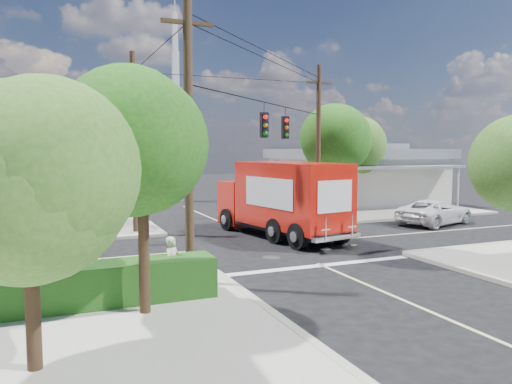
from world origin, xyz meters
TOP-DOWN VIEW (x-y plane):
  - ground at (0.00, 0.00)m, footprint 120.00×120.00m
  - sidewalk_ne at (10.88, 10.88)m, footprint 14.12×14.12m
  - sidewalk_nw at (-10.88, 10.88)m, footprint 14.12×14.12m
  - road_markings at (0.00, -1.47)m, footprint 32.00×32.00m
  - building_ne at (12.50, 11.97)m, footprint 11.80×10.20m
  - radio_tower at (0.50, 20.00)m, footprint 0.80×0.80m
  - tree_sw_front at (-6.99, -7.54)m, footprint 3.88×3.78m
  - tree_sw_back at (-9.49, -10.04)m, footprint 3.56×3.42m
  - tree_ne_front at (7.21, 6.76)m, footprint 4.21×4.14m
  - tree_ne_back at (9.81, 8.96)m, footprint 3.77×3.66m
  - palm_nw_front at (-7.50, 7.50)m, footprint 3.01×3.08m
  - palm_nw_back at (-9.50, 9.00)m, footprint 3.01×3.08m
  - utility_poles at (-1.58, 1.60)m, footprint 12.00×10.68m
  - picket_fence at (-7.80, -5.60)m, footprint 5.94×0.06m
  - hedge_sw at (-8.00, -6.40)m, footprint 6.20×1.20m
  - vending_boxes at (6.50, 6.20)m, footprint 1.90×0.50m
  - delivery_truck at (1.18, 1.60)m, footprint 3.95×8.69m
  - parked_car at (10.95, 1.94)m, footprint 5.53×3.75m
  - pedestrian at (-5.95, -6.06)m, footprint 0.71×0.68m

SIDE VIEW (x-z plane):
  - ground at x=0.00m, z-range 0.00..0.00m
  - road_markings at x=0.00m, z-range 0.00..0.01m
  - sidewalk_ne at x=10.88m, z-range 0.00..0.14m
  - sidewalk_nw at x=-10.88m, z-range 0.00..0.14m
  - picket_fence at x=-7.80m, z-range 0.18..1.18m
  - hedge_sw at x=-8.00m, z-range 0.14..1.24m
  - vending_boxes at x=6.50m, z-range 0.14..1.24m
  - parked_car at x=10.95m, z-range 0.00..1.41m
  - pedestrian at x=-5.95m, z-range 0.14..1.77m
  - delivery_truck at x=1.18m, z-range 0.03..3.66m
  - building_ne at x=12.50m, z-range 0.07..4.57m
  - tree_sw_back at x=-9.49m, z-range 1.19..6.60m
  - tree_ne_back at x=9.81m, z-range 1.27..7.10m
  - tree_sw_front at x=-6.99m, z-range 1.32..7.35m
  - palm_nw_back at x=-9.50m, z-range 2.08..7.27m
  - utility_poles at x=-1.58m, z-range 0.17..9.17m
  - tree_ne_front at x=7.21m, z-range 1.44..8.09m
  - palm_nw_front at x=-7.50m, z-range 2.25..7.84m
  - radio_tower at x=0.50m, z-range -2.86..14.14m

